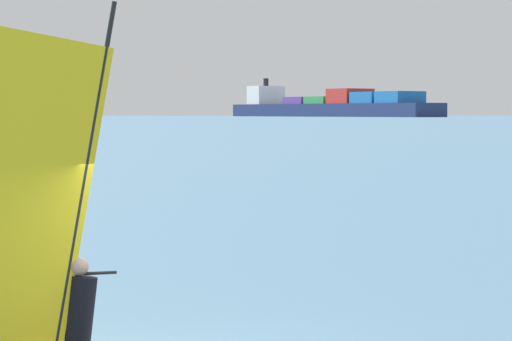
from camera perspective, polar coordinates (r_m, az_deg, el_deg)
name	(u,v)px	position (r m, az deg, el deg)	size (l,w,h in m)	color
windsurfer	(49,261)	(13.21, -10.95, -4.74)	(3.63, 1.00, 4.52)	white
cargo_ship	(331,106)	(772.15, 4.02, 3.45)	(123.05, 193.88, 29.43)	navy
distant_headland	(500,103)	(1613.18, 12.85, 3.54)	(1391.99, 268.78, 34.45)	#756B56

